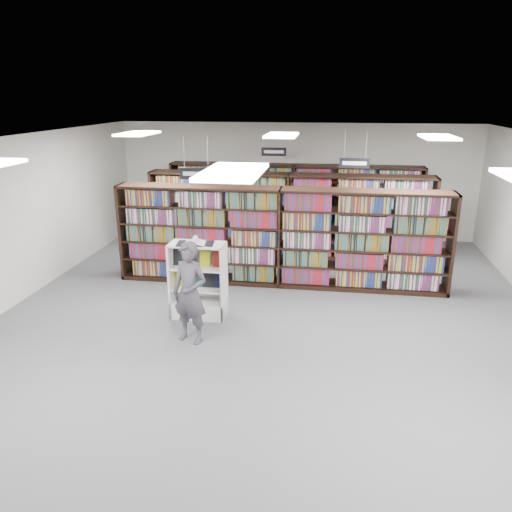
# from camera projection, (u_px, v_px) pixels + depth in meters

# --- Properties ---
(floor) EXTENTS (12.00, 12.00, 0.00)m
(floor) POSITION_uv_depth(u_px,v_px,m) (268.00, 323.00, 9.00)
(floor) COLOR #4E4E53
(floor) RESTS_ON ground
(ceiling) EXTENTS (10.00, 12.00, 0.10)m
(ceiling) POSITION_uv_depth(u_px,v_px,m) (269.00, 142.00, 8.01)
(ceiling) COLOR white
(ceiling) RESTS_ON wall_back
(wall_back) EXTENTS (10.00, 0.10, 3.20)m
(wall_back) POSITION_uv_depth(u_px,v_px,m) (295.00, 181.00, 14.15)
(wall_back) COLOR silver
(wall_back) RESTS_ON ground
(wall_left) EXTENTS (0.10, 12.00, 3.20)m
(wall_left) POSITION_uv_depth(u_px,v_px,m) (0.00, 227.00, 9.22)
(wall_left) COLOR silver
(wall_left) RESTS_ON ground
(bookshelf_row_near) EXTENTS (7.00, 0.60, 2.10)m
(bookshelf_row_near) POSITION_uv_depth(u_px,v_px,m) (280.00, 237.00, 10.56)
(bookshelf_row_near) COLOR black
(bookshelf_row_near) RESTS_ON floor
(bookshelf_row_mid) EXTENTS (7.00, 0.60, 2.10)m
(bookshelf_row_mid) POSITION_uv_depth(u_px,v_px,m) (288.00, 216.00, 12.44)
(bookshelf_row_mid) COLOR black
(bookshelf_row_mid) RESTS_ON floor
(bookshelf_row_far) EXTENTS (7.00, 0.60, 2.10)m
(bookshelf_row_far) POSITION_uv_depth(u_px,v_px,m) (294.00, 202.00, 14.04)
(bookshelf_row_far) COLOR black
(bookshelf_row_far) RESTS_ON floor
(aisle_sign_left) EXTENTS (0.65, 0.02, 0.80)m
(aisle_sign_left) POSITION_uv_depth(u_px,v_px,m) (196.00, 173.00, 9.37)
(aisle_sign_left) COLOR #B2B2B7
(aisle_sign_left) RESTS_ON ceiling
(aisle_sign_right) EXTENTS (0.65, 0.02, 0.80)m
(aisle_sign_right) POSITION_uv_depth(u_px,v_px,m) (355.00, 162.00, 10.83)
(aisle_sign_right) COLOR #B2B2B7
(aisle_sign_right) RESTS_ON ceiling
(aisle_sign_center) EXTENTS (0.65, 0.02, 0.80)m
(aisle_sign_center) POSITION_uv_depth(u_px,v_px,m) (274.00, 151.00, 12.99)
(aisle_sign_center) COLOR #B2B2B7
(aisle_sign_center) RESTS_ON ceiling
(troffer_front_center) EXTENTS (0.60, 1.20, 0.04)m
(troffer_front_center) POSITION_uv_depth(u_px,v_px,m) (233.00, 172.00, 5.20)
(troffer_front_center) COLOR white
(troffer_front_center) RESTS_ON ceiling
(troffer_back_left) EXTENTS (0.60, 1.20, 0.04)m
(troffer_back_left) POSITION_uv_depth(u_px,v_px,m) (138.00, 134.00, 10.34)
(troffer_back_left) COLOR white
(troffer_back_left) RESTS_ON ceiling
(troffer_back_center) EXTENTS (0.60, 1.20, 0.04)m
(troffer_back_center) POSITION_uv_depth(u_px,v_px,m) (282.00, 135.00, 9.91)
(troffer_back_center) COLOR white
(troffer_back_center) RESTS_ON ceiling
(troffer_back_right) EXTENTS (0.60, 1.20, 0.04)m
(troffer_back_right) POSITION_uv_depth(u_px,v_px,m) (439.00, 137.00, 9.48)
(troffer_back_right) COLOR white
(troffer_back_right) RESTS_ON ceiling
(endcap_display) EXTENTS (1.01, 0.51, 1.41)m
(endcap_display) POSITION_uv_depth(u_px,v_px,m) (199.00, 291.00, 9.19)
(endcap_display) COLOR white
(endcap_display) RESTS_ON floor
(open_book) EXTENTS (0.69, 0.45, 0.13)m
(open_book) POSITION_uv_depth(u_px,v_px,m) (195.00, 242.00, 8.84)
(open_book) COLOR black
(open_book) RESTS_ON endcap_display
(shopper) EXTENTS (0.72, 0.58, 1.71)m
(shopper) POSITION_uv_depth(u_px,v_px,m) (190.00, 293.00, 8.11)
(shopper) COLOR #48434C
(shopper) RESTS_ON floor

